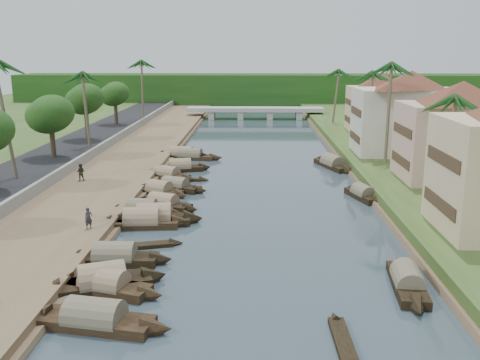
{
  "coord_description": "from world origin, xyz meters",
  "views": [
    {
      "loc": [
        -0.15,
        -38.67,
        13.64
      ],
      "look_at": [
        -1.45,
        9.61,
        2.0
      ],
      "focal_mm": 40.0,
      "sensor_mm": 36.0,
      "label": 1
    }
  ],
  "objects_px": {
    "bridge": "(255,111)",
    "sampan_0": "(95,320)",
    "person_near": "(89,218)",
    "sampan_1": "(102,282)"
  },
  "relations": [
    {
      "from": "bridge",
      "to": "sampan_0",
      "type": "height_order",
      "value": "bridge"
    },
    {
      "from": "sampan_0",
      "to": "person_near",
      "type": "distance_m",
      "value": 13.78
    },
    {
      "from": "bridge",
      "to": "sampan_0",
      "type": "bearing_deg",
      "value": -95.42
    },
    {
      "from": "bridge",
      "to": "person_near",
      "type": "xyz_separation_m",
      "value": [
        -12.41,
        -73.16,
        -0.11
      ]
    },
    {
      "from": "bridge",
      "to": "sampan_1",
      "type": "height_order",
      "value": "bridge"
    },
    {
      "from": "sampan_0",
      "to": "sampan_1",
      "type": "xyz_separation_m",
      "value": [
        -0.88,
        4.48,
        0.0
      ]
    },
    {
      "from": "bridge",
      "to": "person_near",
      "type": "height_order",
      "value": "person_near"
    },
    {
      "from": "sampan_0",
      "to": "sampan_1",
      "type": "bearing_deg",
      "value": 111.61
    },
    {
      "from": "bridge",
      "to": "sampan_0",
      "type": "xyz_separation_m",
      "value": [
        -8.18,
        -86.22,
        -1.31
      ]
    },
    {
      "from": "bridge",
      "to": "sampan_1",
      "type": "bearing_deg",
      "value": -96.33
    }
  ]
}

